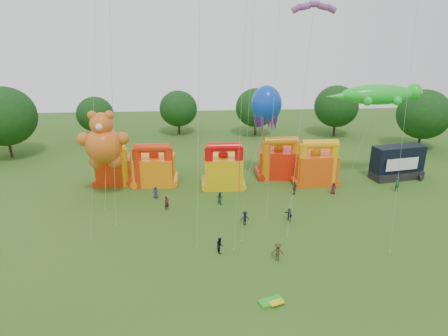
{
  "coord_description": "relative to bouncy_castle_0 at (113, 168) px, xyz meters",
  "views": [
    {
      "loc": [
        -4.3,
        -25.91,
        21.23
      ],
      "look_at": [
        -1.25,
        18.0,
        5.59
      ],
      "focal_mm": 32.0,
      "sensor_mm": 36.0,
      "label": 1
    }
  ],
  "objects": [
    {
      "name": "tree_ring",
      "position": [
        15.12,
        -27.62,
        3.97
      ],
      "size": [
        120.04,
        122.11,
        12.07
      ],
      "color": "#352314",
      "rests_on": "ground"
    },
    {
      "name": "folded_kite_bundle",
      "position": [
        17.7,
        -27.59,
        -2.15
      ],
      "size": [
        2.23,
        1.65,
        0.31
      ],
      "color": "green",
      "rests_on": "ground"
    },
    {
      "name": "teddy_bear_kite",
      "position": [
        0.13,
        -4.77,
        4.84
      ],
      "size": [
        6.48,
        6.4,
        11.58
      ],
      "color": "#D55C17",
      "rests_on": "ground"
    },
    {
      "name": "spectator_0",
      "position": [
        6.37,
        -5.63,
        -1.49
      ],
      "size": [
        0.82,
        0.56,
        1.6
      ],
      "primitive_type": "imported",
      "rotation": [
        0.0,
        0.0,
        -0.07
      ],
      "color": "#282C43",
      "rests_on": "ground"
    },
    {
      "name": "spectator_6",
      "position": [
        30.03,
        -5.85,
        -1.5
      ],
      "size": [
        0.78,
        0.51,
        1.58
      ],
      "primitive_type": "imported",
      "rotation": [
        0.0,
        0.0,
        6.27
      ],
      "color": "#4F1619",
      "rests_on": "ground"
    },
    {
      "name": "spectator_1",
      "position": [
        8.07,
        -9.37,
        -1.39
      ],
      "size": [
        0.79,
        0.75,
        1.81
      ],
      "primitive_type": "imported",
      "rotation": [
        0.0,
        0.0,
        0.66
      ],
      "color": "#4E161A",
      "rests_on": "ground"
    },
    {
      "name": "bouncy_castle_2",
      "position": [
        15.47,
        -2.38,
        0.29
      ],
      "size": [
        5.18,
        4.17,
        6.8
      ],
      "color": "#E9B10C",
      "rests_on": "ground"
    },
    {
      "name": "spectator_9",
      "position": [
        19.4,
        -21.32,
        -1.38
      ],
      "size": [
        1.28,
        0.87,
        1.83
      ],
      "primitive_type": "imported",
      "rotation": [
        0.0,
        0.0,
        2.97
      ],
      "color": "#3B3417",
      "rests_on": "ground"
    },
    {
      "name": "diamond_kites",
      "position": [
        17.94,
        -14.2,
        14.26
      ],
      "size": [
        32.96,
        14.67,
        38.13
      ],
      "color": "red",
      "rests_on": "ground"
    },
    {
      "name": "octopus_kite",
      "position": [
        20.47,
        -0.92,
        4.12
      ],
      "size": [
        6.2,
        7.72,
        13.68
      ],
      "color": "#0C3FBC",
      "rests_on": "ground"
    },
    {
      "name": "bouncy_castle_3",
      "position": [
        23.88,
        1.08,
        0.17
      ],
      "size": [
        6.08,
        5.18,
        6.51
      ],
      "color": "red",
      "rests_on": "ground"
    },
    {
      "name": "spectator_7",
      "position": [
        39.03,
        -5.47,
        -1.31
      ],
      "size": [
        0.85,
        0.72,
        1.97
      ],
      "primitive_type": "imported",
      "rotation": [
        0.0,
        0.0,
        0.42
      ],
      "color": "#173B1D",
      "rests_on": "ground"
    },
    {
      "name": "stage_trailer",
      "position": [
        41.21,
        -0.65,
        0.08
      ],
      "size": [
        7.99,
        4.26,
        4.95
      ],
      "color": "black",
      "rests_on": "ground"
    },
    {
      "name": "bouncy_castle_0",
      "position": [
        0.0,
        0.0,
        0.0
      ],
      "size": [
        5.07,
        4.23,
        6.01
      ],
      "color": "red",
      "rests_on": "ground"
    },
    {
      "name": "spectator_8",
      "position": [
        13.95,
        -19.53,
        -1.48
      ],
      "size": [
        0.79,
        0.91,
        1.62
      ],
      "primitive_type": "imported",
      "rotation": [
        0.0,
        0.0,
        1.81
      ],
      "color": "black",
      "rests_on": "ground"
    },
    {
      "name": "parafoil_kites",
      "position": [
        18.91,
        -12.85,
        10.06
      ],
      "size": [
        25.83,
        10.72,
        27.6
      ],
      "color": "red",
      "rests_on": "ground"
    },
    {
      "name": "spectator_2",
      "position": [
        14.65,
        -8.07,
        -1.48
      ],
      "size": [
        0.98,
        1.0,
        1.62
      ],
      "primitive_type": "imported",
      "rotation": [
        0.0,
        0.0,
        2.29
      ],
      "color": "#1A432E",
      "rests_on": "ground"
    },
    {
      "name": "gecko_kite",
      "position": [
        36.16,
        -1.18,
        7.8
      ],
      "size": [
        13.48,
        4.46,
        13.97
      ],
      "color": "green",
      "rests_on": "ground"
    },
    {
      "name": "bouncy_castle_4",
      "position": [
        28.58,
        -1.81,
        0.29
      ],
      "size": [
        5.63,
        4.55,
        6.83
      ],
      "color": "#EC4F0C",
      "rests_on": "ground"
    },
    {
      "name": "ground",
      "position": [
        16.27,
        -28.22,
        -2.29
      ],
      "size": [
        160.0,
        160.0,
        0.0
      ],
      "primitive_type": "plane",
      "color": "#2F5217",
      "rests_on": "ground"
    },
    {
      "name": "spectator_3",
      "position": [
        17.1,
        -13.93,
        -1.45
      ],
      "size": [
        1.19,
        0.83,
        1.69
      ],
      "primitive_type": "imported",
      "rotation": [
        0.0,
        0.0,
        3.34
      ],
      "color": "black",
      "rests_on": "ground"
    },
    {
      "name": "bouncy_castle_1",
      "position": [
        5.83,
        -0.56,
        0.11
      ],
      "size": [
        5.78,
        4.77,
        6.34
      ],
      "color": "orange",
      "rests_on": "ground"
    },
    {
      "name": "spectator_4",
      "position": [
        24.75,
        -5.71,
        -1.38
      ],
      "size": [
        1.12,
        1.0,
        1.83
      ],
      "primitive_type": "imported",
      "rotation": [
        0.0,
        0.0,
        3.79
      ],
      "color": "#3E3A19",
      "rests_on": "ground"
    },
    {
      "name": "spectator_5",
      "position": [
        22.35,
        -13.22,
        -1.53
      ],
      "size": [
        0.96,
        1.48,
        1.53
      ],
      "primitive_type": "imported",
      "rotation": [
        0.0,
        0.0,
        5.11
      ],
      "color": "#292A45",
      "rests_on": "ground"
    }
  ]
}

